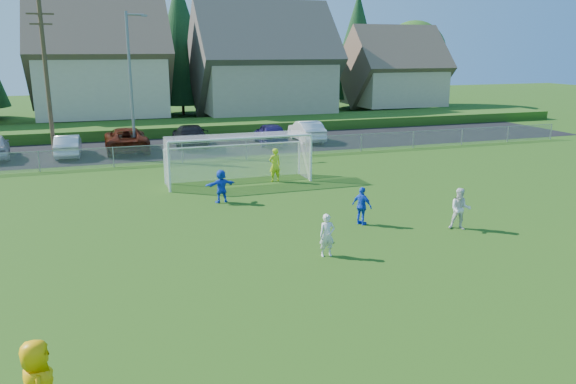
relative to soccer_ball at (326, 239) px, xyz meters
name	(u,v)px	position (x,y,z in m)	size (l,w,h in m)	color
ground	(387,316)	(-0.71, -5.84, -0.11)	(160.00, 160.00, 0.00)	#193D0C
asphalt_lot	(199,146)	(-0.71, 21.66, -0.10)	(60.00, 60.00, 0.00)	black
grass_embankment	(183,127)	(-0.71, 29.16, 0.29)	(70.00, 6.00, 0.80)	#1E420F
soccer_ball	(326,239)	(0.00, 0.00, 0.00)	(0.22, 0.22, 0.22)	white
player_white_a	(327,235)	(-0.51, -1.27, 0.62)	(0.53, 0.35, 1.45)	silver
player_white_b	(460,209)	(5.41, -0.27, 0.70)	(0.79, 0.61, 1.62)	silver
player_blue_a	(362,206)	(2.13, 1.50, 0.65)	(0.89, 0.37, 1.51)	blue
player_blue_b	(221,186)	(-2.39, 6.54, 0.64)	(1.40, 0.45, 1.51)	blue
goalkeeper	(275,165)	(1.13, 9.66, 0.77)	(0.64, 0.42, 1.76)	#CBEA1B
car_b	(68,146)	(-9.33, 20.65, 0.59)	(1.48, 4.24, 1.40)	silver
car_c	(126,139)	(-5.68, 21.42, 0.70)	(2.68, 5.82, 1.62)	#4E1708
car_d	(190,136)	(-1.30, 21.81, 0.67)	(2.20, 5.41, 1.57)	black
car_e	(270,134)	(4.36, 20.91, 0.67)	(1.84, 4.58, 1.56)	#1E164F
car_f	(307,131)	(7.34, 21.42, 0.66)	(1.63, 4.68, 1.54)	white
soccer_goal	(238,151)	(-0.71, 10.21, 1.52)	(7.42, 1.90, 2.50)	white
chainlink_fence	(215,151)	(-0.71, 16.16, 0.52)	(52.06, 0.06, 1.20)	gray
streetlight	(131,79)	(-5.16, 20.16, 4.73)	(1.38, 0.18, 9.00)	slate
utility_pole	(46,75)	(-10.21, 21.16, 5.04)	(1.60, 0.26, 10.00)	#473321
houses_row	(189,42)	(1.26, 36.62, 7.22)	(53.90, 11.45, 13.27)	tan
tree_row	(170,47)	(0.33, 42.89, 6.80)	(65.98, 12.36, 13.80)	#382616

